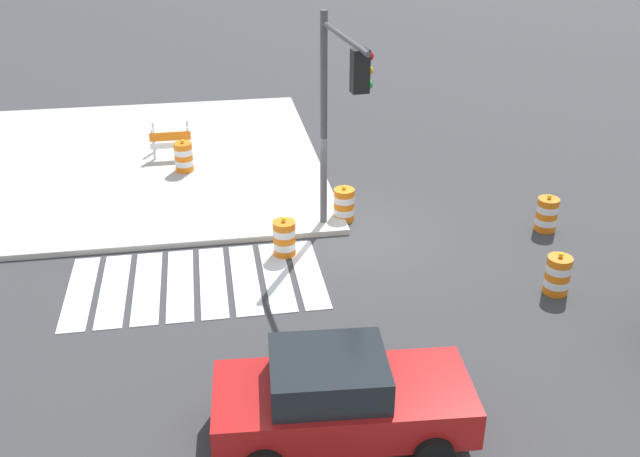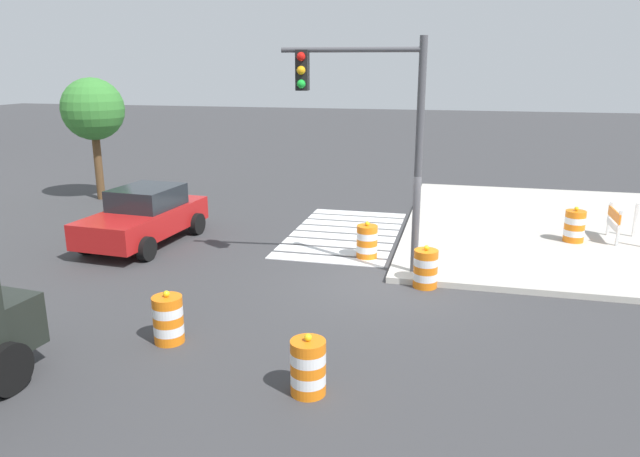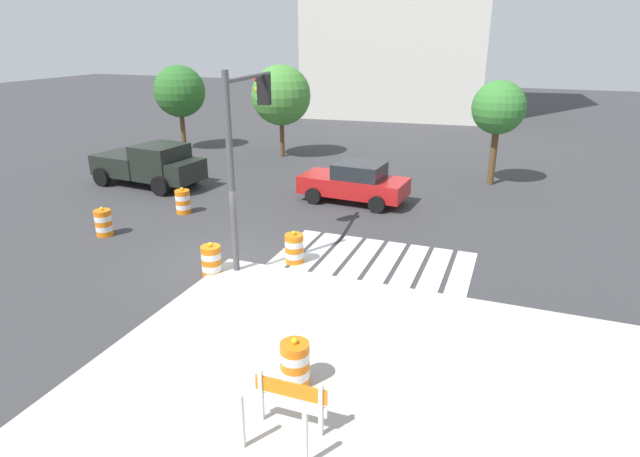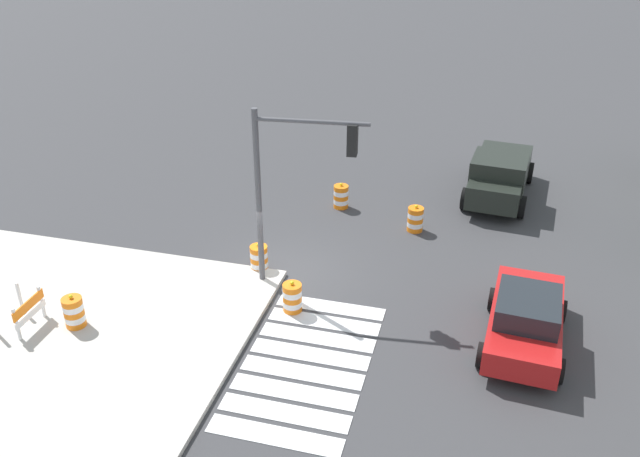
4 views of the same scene
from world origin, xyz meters
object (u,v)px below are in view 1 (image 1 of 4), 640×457
Objects in this scene: sports_car at (340,397)px; traffic_barrel_near_corner at (547,214)px; traffic_barrel_crosswalk_end at (558,275)px; traffic_barrel_median_far at (284,238)px; construction_barricade at (171,140)px; traffic_barrel_median_near at (344,204)px; traffic_light_pole at (338,96)px; traffic_barrel_on_sidewalk at (184,157)px.

sports_car is 9.57m from traffic_barrel_near_corner.
sports_car is 4.33× the size of traffic_barrel_crosswalk_end.
traffic_barrel_median_far is (0.14, -6.49, -0.36)m from sports_car.
construction_barricade is at bearing -47.90° from traffic_barrel_crosswalk_end.
traffic_barrel_crosswalk_end is 1.00× the size of traffic_barrel_median_near.
traffic_barrel_near_corner is 1.00× the size of traffic_barrel_crosswalk_end.
traffic_barrel_median_far is 0.19× the size of traffic_light_pole.
traffic_barrel_median_far is at bearing 112.58° from construction_barricade.
sports_car is 7.49m from traffic_light_pole.
construction_barricade is (2.98, -13.33, -0.09)m from sports_car.
traffic_barrel_near_corner and traffic_barrel_median_far have the same top height.
traffic_barrel_median_near is at bearing -108.44° from traffic_light_pole.
traffic_light_pole reaches higher than traffic_barrel_median_near.
sports_car is at bearing 102.08° from traffic_barrel_on_sidewalk.
traffic_barrel_on_sidewalk is (9.42, -5.37, 0.15)m from traffic_barrel_near_corner.
traffic_barrel_crosswalk_end is 12.96m from construction_barricade.
construction_barricade is (9.82, -6.63, 0.27)m from traffic_barrel_near_corner.
traffic_light_pole is at bearing 122.37° from construction_barricade.
traffic_light_pole is at bearing -100.17° from sports_car.
construction_barricade is (0.40, -1.26, 0.12)m from traffic_barrel_on_sidewalk.
traffic_barrel_near_corner is at bearing -110.74° from traffic_barrel_crosswalk_end.
traffic_barrel_crosswalk_end is at bearing 69.26° from traffic_barrel_near_corner.
traffic_barrel_near_corner is at bearing 179.77° from traffic_light_pole.
traffic_barrel_median_near is at bearing -15.93° from traffic_barrel_near_corner.
traffic_barrel_on_sidewalk reaches higher than construction_barricade.
traffic_barrel_median_far is (1.83, 1.67, 0.00)m from traffic_barrel_median_near.
construction_barricade reaches higher than traffic_barrel_median_far.
sports_car is 8.34m from traffic_barrel_median_near.
construction_barricade is at bearing -72.28° from traffic_barrel_on_sidewalk.
traffic_barrel_median_near is 6.97m from construction_barricade.
traffic_light_pole is (-1.20, -6.72, 3.10)m from sports_car.
traffic_barrel_crosswalk_end is 0.78× the size of construction_barricade.
traffic_barrel_median_far is 0.78× the size of construction_barricade.
traffic_light_pole is at bearing 71.56° from traffic_barrel_median_near.
traffic_barrel_median_near is at bearing -137.56° from traffic_barrel_median_far.
sports_car reaches higher than traffic_barrel_median_near.
traffic_barrel_crosswalk_end is at bearing 146.25° from traffic_light_pole.
traffic_barrel_on_sidewalk reaches higher than traffic_barrel_near_corner.
traffic_barrel_crosswalk_end is 6.47m from traffic_barrel_median_far.
traffic_barrel_near_corner is 10.84m from traffic_barrel_on_sidewalk.
traffic_barrel_on_sidewalk is 1.33m from construction_barricade.
traffic_barrel_median_near and traffic_barrel_median_far have the same top height.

